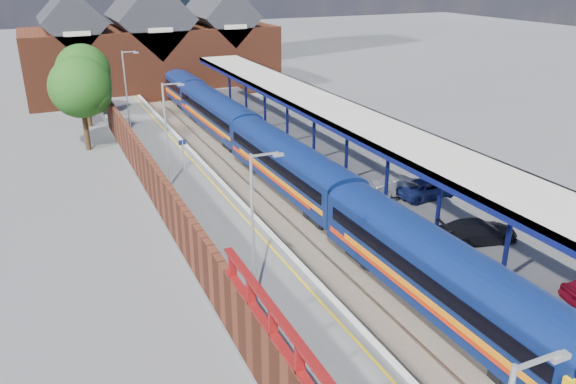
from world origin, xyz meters
name	(u,v)px	position (x,y,z in m)	size (l,w,h in m)	color
ground	(225,154)	(0.00, 30.00, 0.00)	(240.00, 240.00, 0.00)	#5B5B5E
ballast_bed	(269,193)	(0.00, 20.00, 0.03)	(6.00, 76.00, 0.06)	#473D33
rails	(269,192)	(0.00, 20.00, 0.12)	(4.51, 76.00, 0.14)	slate
left_platform	(193,200)	(-5.50, 20.00, 0.50)	(5.00, 76.00, 1.00)	#565659
right_platform	(344,175)	(6.00, 20.00, 0.50)	(6.00, 76.00, 1.00)	#565659
coping_left	(226,187)	(-3.15, 20.00, 1.02)	(0.30, 76.00, 0.05)	silver
coping_right	(309,174)	(3.15, 20.00, 1.02)	(0.30, 76.00, 0.05)	silver
yellow_line	(218,189)	(-3.75, 20.00, 1.01)	(0.14, 76.00, 0.01)	yellow
train	(248,134)	(1.49, 28.08, 2.12)	(3.07, 65.94, 3.45)	navy
canopy	(327,107)	(5.48, 21.95, 5.25)	(4.50, 52.00, 4.48)	#0F1557
lamp_post_b	(256,222)	(-6.36, 6.00, 4.99)	(1.48, 0.18, 7.00)	#A5A8AA
lamp_post_c	(168,128)	(-6.36, 22.00, 4.99)	(1.48, 0.18, 7.00)	#A5A8AA
lamp_post_d	(127,85)	(-6.36, 38.00, 4.99)	(1.48, 0.18, 7.00)	#A5A8AA
platform_sign	(183,151)	(-5.00, 24.00, 2.69)	(0.55, 0.08, 2.50)	#A5A8AA
brick_wall	(176,216)	(-8.10, 13.54, 2.45)	(0.35, 50.00, 3.86)	#5F2A19
station_building	(152,48)	(0.00, 58.00, 5.45)	(30.00, 12.12, 13.78)	#5F2A19
tree_near	(83,89)	(-10.35, 35.91, 5.35)	(5.20, 5.20, 8.10)	#382314
tree_far	(85,73)	(-9.35, 43.91, 5.35)	(5.20, 5.20, 8.10)	#382314
parked_car_silver	(401,186)	(6.85, 13.96, 1.64)	(1.35, 3.88, 1.28)	#B6B6BC
parked_car_dark	(478,231)	(6.76, 6.70, 1.63)	(1.78, 4.37, 1.27)	black
parked_car_blue	(427,188)	(8.21, 13.06, 1.59)	(1.97, 4.26, 1.18)	navy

